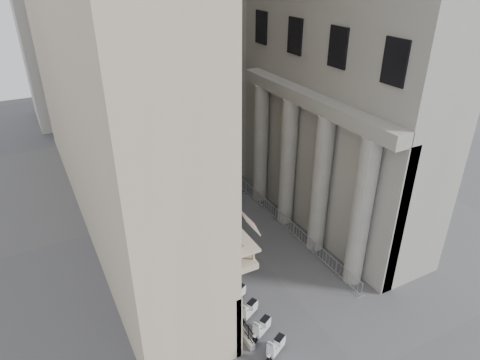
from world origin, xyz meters
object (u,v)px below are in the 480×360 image
object	(u,v)px
security_tent	(165,164)
street_lamp	(144,141)
scooter_0	(276,354)
pedestrian_a	(177,159)
pedestrian_b	(170,139)
info_kiosk	(155,192)

from	to	relation	value
security_tent	street_lamp	world-z (taller)	street_lamp
scooter_0	pedestrian_a	bearing A→B (deg)	-34.92
street_lamp	scooter_0	bearing A→B (deg)	-71.06
security_tent	pedestrian_a	xyz separation A→B (m)	(2.37, 3.55, -1.49)
scooter_0	pedestrian_b	distance (m)	29.76
scooter_0	security_tent	xyz separation A→B (m)	(1.02, 20.32, 2.41)
security_tent	pedestrian_b	xyz separation A→B (m)	(3.57, 9.07, -1.54)
security_tent	info_kiosk	size ratio (longest dim) A/B	2.02
security_tent	pedestrian_a	world-z (taller)	security_tent
street_lamp	info_kiosk	world-z (taller)	street_lamp
security_tent	pedestrian_b	distance (m)	9.87
pedestrian_a	pedestrian_b	bearing A→B (deg)	-92.67
security_tent	pedestrian_b	bearing A→B (deg)	68.54
info_kiosk	pedestrian_b	bearing A→B (deg)	44.29
scooter_0	info_kiosk	world-z (taller)	info_kiosk
scooter_0	street_lamp	xyz separation A→B (m)	(-0.49, 20.77, 4.70)
scooter_0	security_tent	distance (m)	20.49
scooter_0	pedestrian_a	distance (m)	24.13
security_tent	street_lamp	size ratio (longest dim) A/B	0.45
scooter_0	pedestrian_a	xyz separation A→B (m)	(3.39, 23.88, 0.92)
pedestrian_b	info_kiosk	bearing A→B (deg)	88.30
street_lamp	pedestrian_b	size ratio (longest dim) A/B	4.52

